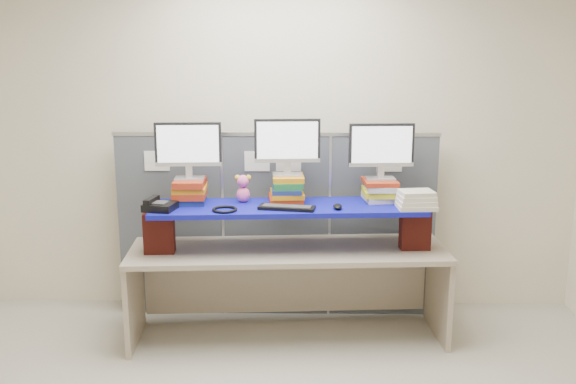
{
  "coord_description": "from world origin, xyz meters",
  "views": [
    {
      "loc": [
        0.19,
        -3.26,
        2.21
      ],
      "look_at": [
        0.1,
        1.31,
        1.15
      ],
      "focal_mm": 40.0,
      "sensor_mm": 36.0,
      "label": 1
    }
  ],
  "objects_px": {
    "blue_board": "(288,208)",
    "monitor_right": "(381,148)",
    "monitor_center": "(287,144)",
    "desk": "(288,267)",
    "keyboard": "(287,208)",
    "desk_phone": "(159,206)",
    "monitor_left": "(188,147)"
  },
  "relations": [
    {
      "from": "monitor_left",
      "to": "monitor_right",
      "type": "bearing_deg",
      "value": 0.0
    },
    {
      "from": "keyboard",
      "to": "monitor_left",
      "type": "bearing_deg",
      "value": 175.75
    },
    {
      "from": "desk_phone",
      "to": "monitor_center",
      "type": "bearing_deg",
      "value": 28.0
    },
    {
      "from": "blue_board",
      "to": "monitor_right",
      "type": "height_order",
      "value": "monitor_right"
    },
    {
      "from": "desk",
      "to": "monitor_left",
      "type": "height_order",
      "value": "monitor_left"
    },
    {
      "from": "desk_phone",
      "to": "keyboard",
      "type": "bearing_deg",
      "value": 13.8
    },
    {
      "from": "keyboard",
      "to": "desk",
      "type": "bearing_deg",
      "value": 97.17
    },
    {
      "from": "desk",
      "to": "monitor_center",
      "type": "height_order",
      "value": "monitor_center"
    },
    {
      "from": "desk_phone",
      "to": "desk",
      "type": "bearing_deg",
      "value": 20.9
    },
    {
      "from": "monitor_center",
      "to": "desk_phone",
      "type": "relative_size",
      "value": 2.02
    },
    {
      "from": "monitor_left",
      "to": "blue_board",
      "type": "bearing_deg",
      "value": -9.24
    },
    {
      "from": "desk",
      "to": "keyboard",
      "type": "xyz_separation_m",
      "value": [
        -0.01,
        -0.12,
        0.49
      ]
    },
    {
      "from": "desk",
      "to": "desk_phone",
      "type": "distance_m",
      "value": 1.06
    },
    {
      "from": "blue_board",
      "to": "monitor_right",
      "type": "bearing_deg",
      "value": 9.57
    },
    {
      "from": "desk",
      "to": "desk_phone",
      "type": "height_order",
      "value": "desk_phone"
    },
    {
      "from": "blue_board",
      "to": "keyboard",
      "type": "xyz_separation_m",
      "value": [
        -0.01,
        -0.12,
        0.03
      ]
    },
    {
      "from": "monitor_left",
      "to": "monitor_center",
      "type": "distance_m",
      "value": 0.73
    },
    {
      "from": "monitor_right",
      "to": "keyboard",
      "type": "bearing_deg",
      "value": -161.93
    },
    {
      "from": "monitor_right",
      "to": "monitor_left",
      "type": "bearing_deg",
      "value": -180.0
    },
    {
      "from": "desk",
      "to": "monitor_right",
      "type": "distance_m",
      "value": 1.13
    },
    {
      "from": "monitor_center",
      "to": "blue_board",
      "type": "bearing_deg",
      "value": -90.22
    },
    {
      "from": "monitor_center",
      "to": "desk_phone",
      "type": "distance_m",
      "value": 1.04
    },
    {
      "from": "blue_board",
      "to": "desk_phone",
      "type": "relative_size",
      "value": 8.26
    },
    {
      "from": "desk",
      "to": "monitor_center",
      "type": "xyz_separation_m",
      "value": [
        -0.01,
        0.12,
        0.92
      ]
    },
    {
      "from": "monitor_right",
      "to": "keyboard",
      "type": "xyz_separation_m",
      "value": [
        -0.7,
        -0.28,
        -0.39
      ]
    },
    {
      "from": "blue_board",
      "to": "desk_phone",
      "type": "bearing_deg",
      "value": -174.06
    },
    {
      "from": "desk",
      "to": "desk_phone",
      "type": "xyz_separation_m",
      "value": [
        -0.92,
        -0.16,
        0.51
      ]
    },
    {
      "from": "monitor_center",
      "to": "keyboard",
      "type": "bearing_deg",
      "value": -93.42
    },
    {
      "from": "keyboard",
      "to": "desk_phone",
      "type": "distance_m",
      "value": 0.91
    },
    {
      "from": "desk",
      "to": "keyboard",
      "type": "distance_m",
      "value": 0.5
    },
    {
      "from": "monitor_center",
      "to": "keyboard",
      "type": "distance_m",
      "value": 0.49
    },
    {
      "from": "monitor_center",
      "to": "monitor_right",
      "type": "bearing_deg",
      "value": 0.0
    }
  ]
}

